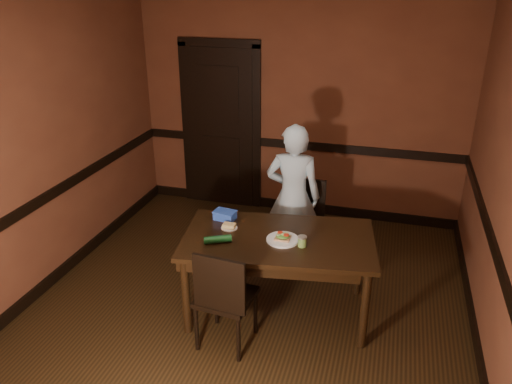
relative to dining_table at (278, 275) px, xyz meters
The scene contains 21 objects.
floor 0.48m from the dining_table, 164.06° to the right, with size 4.00×4.50×0.01m, color black.
wall_back 2.39m from the dining_table, 97.27° to the left, with size 4.00×0.02×2.70m, color #5B2E1B.
wall_front 2.54m from the dining_table, 96.79° to the right, with size 4.00×0.02×2.70m, color #5B2E1B.
wall_left 2.47m from the dining_table, behind, with size 0.02×4.50×2.70m, color #5B2E1B.
wall_right 1.98m from the dining_table, ahead, with size 0.02×4.50×2.70m, color #5B2E1B.
dado_back 2.23m from the dining_table, 97.32° to the left, with size 4.00×0.03×0.10m, color black.
dado_left 2.32m from the dining_table, behind, with size 0.03×4.50×0.10m, color black.
dado_right 1.79m from the dining_table, ahead, with size 0.03×4.50×0.10m, color black.
baseboard_back 2.20m from the dining_table, 97.32° to the left, with size 4.00×0.03×0.12m, color black.
baseboard_left 2.29m from the dining_table, behind, with size 0.03×4.50×0.12m, color black.
baseboard_right 1.74m from the dining_table, ahead, with size 0.03×4.50×0.12m, color black.
door 2.59m from the dining_table, 120.86° to the left, with size 1.05×0.07×2.20m.
dining_table is the anchor object (origin of this frame).
chair_far 0.87m from the dining_table, 87.69° to the left, with size 0.42×0.42×0.91m, color black, non-canonical shape.
chair_near 0.60m from the dining_table, 121.09° to the right, with size 0.43×0.43×0.92m, color black, non-canonical shape.
person 0.97m from the dining_table, 93.75° to the left, with size 0.56×0.37×1.53m, color silver.
sandwich_plate 0.41m from the dining_table, 42.63° to the right, with size 0.28×0.28×0.07m.
sauce_jar 0.50m from the dining_table, 22.39° to the right, with size 0.08×0.08×0.09m.
cheese_saucer 0.61m from the dining_table, behind, with size 0.15×0.15×0.05m.
food_tub 0.73m from the dining_table, 159.89° to the left, with size 0.22×0.16×0.08m.
wrapped_veg 0.67m from the dining_table, 153.87° to the right, with size 0.07×0.07×0.23m, color #0F3915.
Camera 1 is at (1.13, -3.61, 2.84)m, focal length 35.00 mm.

